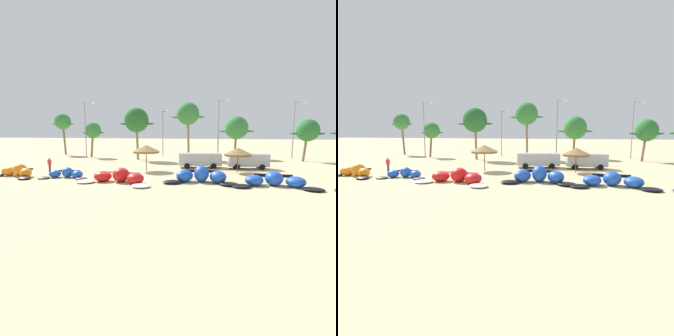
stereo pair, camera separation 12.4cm
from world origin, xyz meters
TOP-DOWN VIEW (x-y plane):
  - ground_plane at (0.00, 0.00)m, footprint 260.00×260.00m
  - kite_far_left at (-10.27, -0.17)m, footprint 5.61×3.28m
  - kite_left at (-4.98, 0.15)m, footprint 5.25×2.58m
  - kite_left_of_center at (1.10, -1.17)m, footprint 7.45×3.93m
  - kite_center at (8.34, 0.36)m, footprint 6.99×3.17m
  - kite_right_of_center at (14.52, -0.12)m, footprint 7.44×3.43m
  - beach_umbrella_near_van at (1.52, 6.27)m, footprint 3.18×3.18m
  - beach_umbrella_middle at (11.84, 7.08)m, footprint 3.13×3.13m
  - parked_van at (13.11, 10.35)m, footprint 5.00×2.70m
  - parked_car_second at (7.21, 10.20)m, footprint 5.59×3.12m
  - person_near_kites at (-8.88, 3.12)m, footprint 0.36×0.24m
  - palm_leftmost at (-20.31, 23.95)m, footprint 4.61×3.07m
  - palm_left at (-12.19, 20.29)m, footprint 4.16×2.77m
  - palm_left_of_gap at (-3.46, 18.02)m, footprint 5.84×3.89m
  - palm_center_left at (4.40, 21.07)m, footprint 5.55×3.70m
  - palm_center_right at (12.33, 23.99)m, footprint 5.89×3.93m
  - palm_right_of_gap at (22.55, 20.42)m, footprint 4.97×3.32m
  - lamppost_west at (-12.81, 19.11)m, footprint 1.98×0.24m
  - lamppost_west_center at (-0.51, 24.48)m, footprint 1.45×0.24m
  - lamppost_east_center at (9.52, 19.32)m, footprint 1.55×0.24m
  - lamppost_east at (21.70, 24.68)m, footprint 1.84×0.24m

SIDE VIEW (x-z plane):
  - ground_plane at x=0.00m, z-range 0.00..0.00m
  - kite_left at x=-4.98m, z-range -0.12..0.89m
  - kite_right_of_center at x=14.52m, z-range -0.14..1.08m
  - kite_far_left at x=-10.27m, z-range -0.15..1.11m
  - kite_left_of_center at x=1.10m, z-range -0.15..1.16m
  - kite_center at x=8.34m, z-range -0.18..1.33m
  - person_near_kites at x=-8.88m, z-range 0.01..1.63m
  - parked_van at x=13.11m, z-range 0.17..2.01m
  - parked_car_second at x=7.21m, z-range 0.17..2.01m
  - beach_umbrella_middle at x=11.84m, z-range 0.93..3.70m
  - beach_umbrella_near_van at x=1.52m, z-range 1.04..4.07m
  - lamppost_west_center at x=-0.51m, z-range 0.49..8.67m
  - palm_left at x=-12.19m, z-range 1.57..7.65m
  - palm_right_of_gap at x=22.55m, z-range 1.46..7.80m
  - palm_center_right at x=12.33m, z-range 1.53..8.61m
  - lamppost_east_center at x=9.52m, z-range 0.51..9.84m
  - lamppost_east at x=21.70m, z-range 0.55..9.91m
  - lamppost_west at x=-12.81m, z-range 0.56..9.91m
  - palm_left_of_gap at x=-3.46m, z-range 2.12..10.36m
  - palm_leftmost at x=-20.31m, z-range 2.31..10.21m
  - palm_center_left at x=4.40m, z-range 2.69..11.92m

